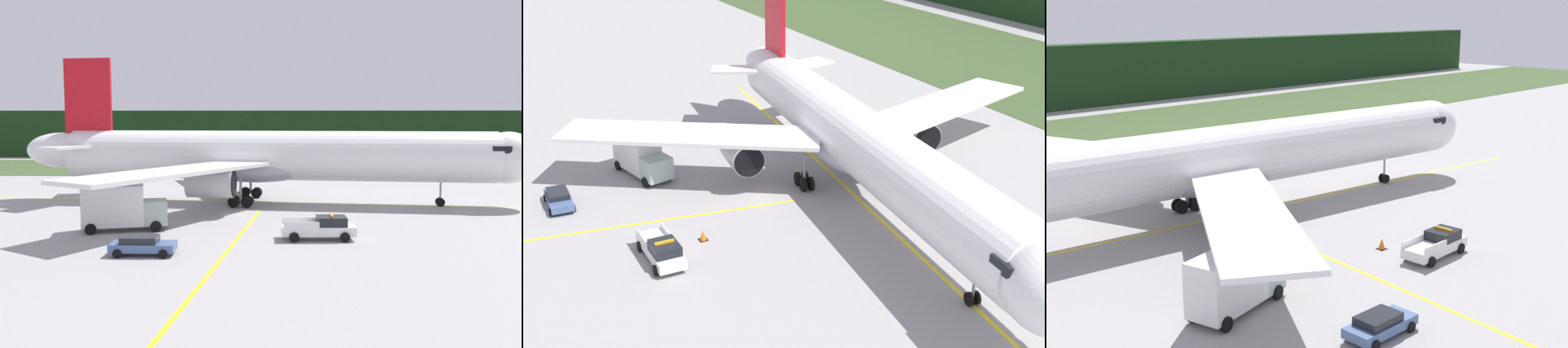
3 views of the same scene
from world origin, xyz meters
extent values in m
plane|color=#979494|center=(0.00, 0.00, 0.00)|extent=(320.00, 320.00, 0.00)
cube|color=#394E28|center=(0.00, 51.47, 0.02)|extent=(320.00, 33.24, 0.04)
cube|color=#183317|center=(0.00, 79.46, 5.54)|extent=(288.00, 5.69, 11.07)
cube|color=yellow|center=(3.63, 7.56, 0.00)|extent=(73.01, 8.49, 0.01)
cube|color=yellow|center=(-0.13, -16.86, 0.00)|extent=(4.65, 38.80, 0.01)
cylinder|color=white|center=(3.63, 7.56, 5.20)|extent=(46.21, 10.44, 5.35)
ellipsoid|color=white|center=(27.50, 4.88, 5.20)|extent=(6.45, 5.98, 5.35)
ellipsoid|color=white|center=(-20.78, 10.30, 5.60)|extent=(8.96, 4.94, 4.01)
ellipsoid|color=#A3A9B6|center=(1.35, 7.81, 3.73)|extent=(12.68, 6.94, 2.94)
cube|color=black|center=(26.23, 5.02, 6.14)|extent=(2.36, 5.25, 0.70)
cube|color=white|center=(-2.61, 20.81, 4.53)|extent=(12.59, 23.36, 0.35)
cylinder|color=#ACACAC|center=(-0.71, 16.62, 3.14)|extent=(4.70, 3.30, 2.83)
cylinder|color=black|center=(1.54, 16.37, 3.14)|extent=(0.41, 2.60, 2.60)
cube|color=white|center=(-5.39, -3.98, 4.53)|extent=(16.66, 22.31, 0.35)
cylinder|color=#ACACAC|center=(-2.61, -0.32, 3.14)|extent=(4.70, 3.30, 2.83)
cylinder|color=black|center=(-0.36, -0.57, 3.14)|extent=(0.41, 2.60, 2.60)
cube|color=red|center=(-17.56, 9.93, 11.10)|extent=(5.45, 1.04, 9.66)
cube|color=white|center=(-17.66, 13.48, 6.14)|extent=(4.23, 7.09, 0.28)
cube|color=white|center=(-18.45, 6.50, 6.14)|extent=(5.43, 7.26, 0.28)
cylinder|color=gray|center=(20.96, 5.61, 1.71)|extent=(0.20, 0.20, 2.52)
cylinder|color=black|center=(20.99, 5.87, 0.45)|extent=(0.92, 0.32, 0.90)
cylinder|color=black|center=(20.93, 5.36, 0.45)|extent=(0.92, 0.32, 0.90)
cylinder|color=gray|center=(0.74, 11.38, 1.86)|extent=(0.28, 0.28, 2.52)
cylinder|color=black|center=(1.40, 10.96, 0.60)|extent=(1.23, 0.43, 1.20)
cylinder|color=black|center=(1.47, 11.65, 0.60)|extent=(1.23, 0.43, 1.20)
cylinder|color=black|center=(0.00, 11.11, 0.60)|extent=(1.23, 0.43, 1.20)
cylinder|color=black|center=(0.08, 11.81, 0.60)|extent=(1.23, 0.43, 1.20)
cylinder|color=gray|center=(-0.04, 4.47, 1.86)|extent=(0.28, 0.28, 2.52)
cylinder|color=black|center=(0.70, 4.74, 0.60)|extent=(1.23, 0.43, 1.20)
cylinder|color=black|center=(0.62, 4.04, 0.60)|extent=(1.23, 0.43, 1.20)
cylinder|color=black|center=(-0.69, 4.89, 0.60)|extent=(1.23, 0.43, 1.20)
cylinder|color=black|center=(-0.77, 4.20, 0.60)|extent=(1.23, 0.43, 1.20)
cube|color=white|center=(6.77, -10.50, 0.73)|extent=(5.65, 2.13, 0.70)
cube|color=black|center=(7.78, -10.48, 1.43)|extent=(2.29, 1.89, 0.70)
cube|color=white|center=(5.41, -9.59, 1.31)|extent=(2.69, 0.17, 0.45)
cube|color=white|center=(5.46, -11.48, 1.31)|extent=(2.69, 0.17, 0.45)
cube|color=orange|center=(7.78, -10.48, 1.86)|extent=(0.24, 1.40, 0.16)
cylinder|color=black|center=(8.65, -9.44, 0.38)|extent=(0.77, 0.26, 0.76)
cylinder|color=black|center=(8.70, -11.47, 0.38)|extent=(0.77, 0.26, 0.76)
cylinder|color=black|center=(4.84, -9.54, 0.38)|extent=(0.77, 0.26, 0.76)
cylinder|color=black|center=(4.90, -11.57, 0.38)|extent=(0.77, 0.26, 0.76)
cube|color=#A0B5AD|center=(-6.51, -6.86, 1.45)|extent=(2.42, 2.79, 2.00)
cube|color=silver|center=(-9.81, -7.68, 2.11)|extent=(5.34, 3.51, 3.32)
cylinder|color=#99999E|center=(-8.86, -7.45, 0.36)|extent=(0.77, 0.28, 1.04)
cylinder|color=#99999E|center=(-10.76, -7.92, 0.36)|extent=(0.77, 0.28, 1.04)
cylinder|color=black|center=(-6.80, -5.70, 0.45)|extent=(0.94, 0.47, 0.90)
cylinder|color=black|center=(-6.22, -8.03, 0.45)|extent=(0.94, 0.47, 0.90)
cylinder|color=black|center=(-11.76, -6.93, 0.45)|extent=(0.94, 0.47, 0.90)
cylinder|color=black|center=(-11.18, -9.26, 0.45)|extent=(0.94, 0.47, 0.90)
cube|color=#445D8C|center=(-5.48, -15.52, 0.57)|extent=(4.38, 1.88, 0.55)
cube|color=black|center=(-5.69, -15.52, 1.08)|extent=(2.46, 1.64, 0.45)
cylinder|color=black|center=(-3.94, -14.59, 0.30)|extent=(0.60, 0.19, 0.60)
cylinder|color=black|center=(-3.96, -16.47, 0.30)|extent=(0.60, 0.19, 0.60)
cylinder|color=black|center=(-6.99, -14.57, 0.30)|extent=(0.60, 0.19, 0.60)
cylinder|color=black|center=(-7.01, -16.45, 0.30)|extent=(0.60, 0.19, 0.60)
cube|color=black|center=(5.31, -6.83, 0.01)|extent=(0.66, 0.66, 0.03)
cone|color=orange|center=(5.31, -6.83, 0.43)|extent=(0.51, 0.51, 0.79)
camera|label=1|loc=(3.28, -51.50, 9.22)|focal=37.50mm
camera|label=2|loc=(49.89, -21.72, 24.96)|focal=48.34mm
camera|label=3|loc=(-32.43, -36.99, 17.42)|focal=47.15mm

